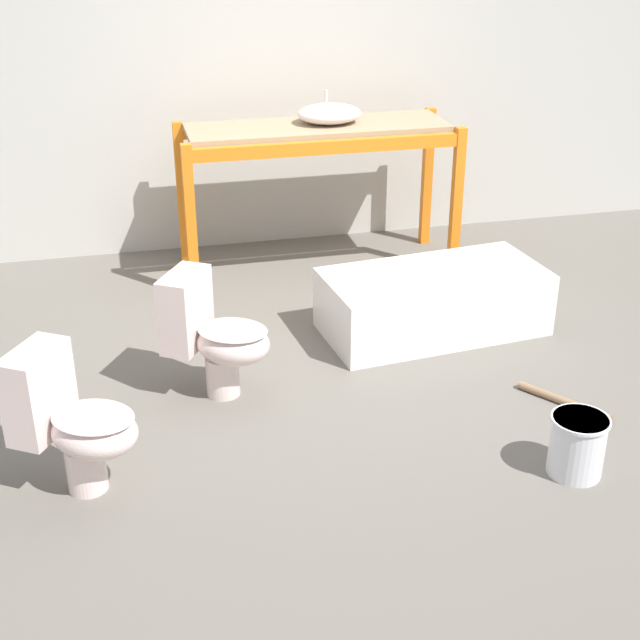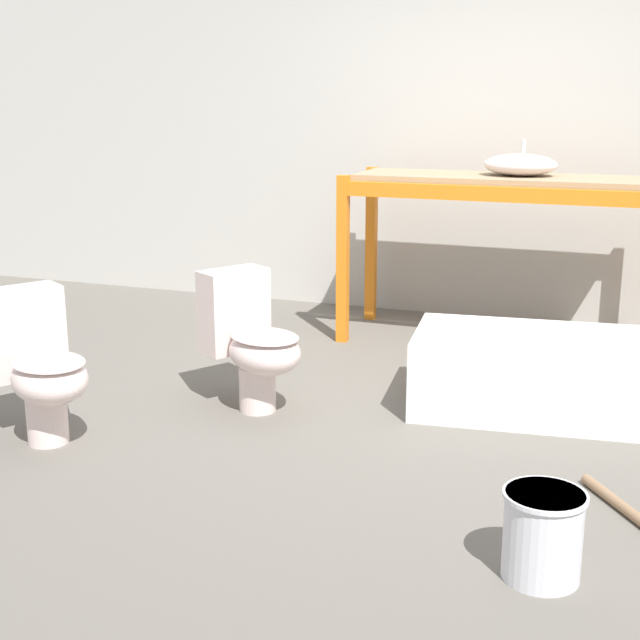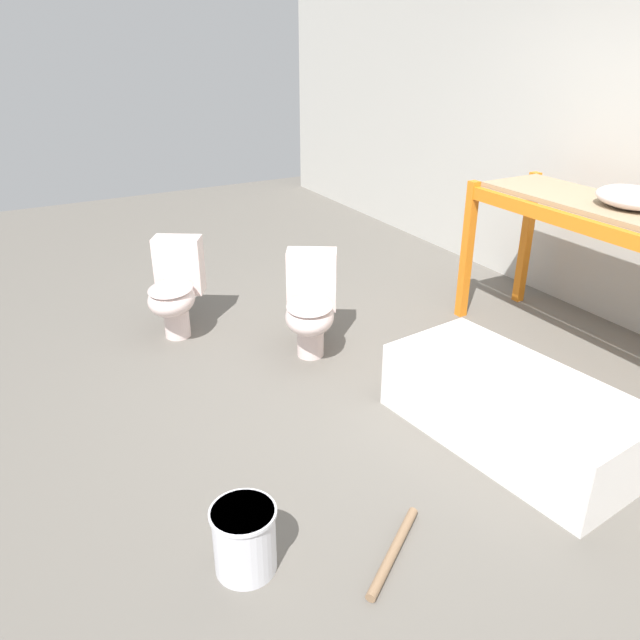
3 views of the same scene
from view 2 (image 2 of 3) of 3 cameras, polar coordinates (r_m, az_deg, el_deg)
name	(u,v)px [view 2 (image 2 of 3)]	position (r m, az deg, el deg)	size (l,w,h in m)	color
ground_plane	(398,414)	(4.63, 5.04, -6.02)	(12.00, 12.00, 0.00)	#666059
warehouse_wall_rear	(487,92)	(6.49, 10.64, 14.14)	(10.80, 0.08, 3.20)	beige
shelving_rack	(503,204)	(5.81, 11.63, 7.29)	(2.00, 0.70, 1.09)	orange
sink_basin	(520,165)	(5.80, 12.71, 9.67)	(0.46, 0.37, 0.22)	silver
bathtub_main	(553,369)	(4.71, 14.68, -3.05)	(1.47, 0.83, 0.41)	white
toilet_near	(252,339)	(4.59, -4.37, -1.24)	(0.67, 0.59, 0.72)	silver
toilet_far	(40,365)	(4.37, -17.51, -2.74)	(0.67, 0.60, 0.72)	silver
bucket_white	(543,533)	(3.19, 14.07, -13.11)	(0.29, 0.29, 0.31)	silver
loose_pipe	(624,508)	(3.79, 18.88, -11.31)	(0.36, 0.49, 0.04)	#8C6B4C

